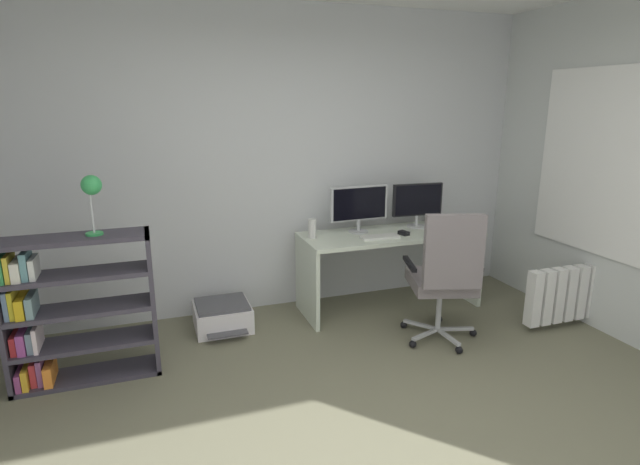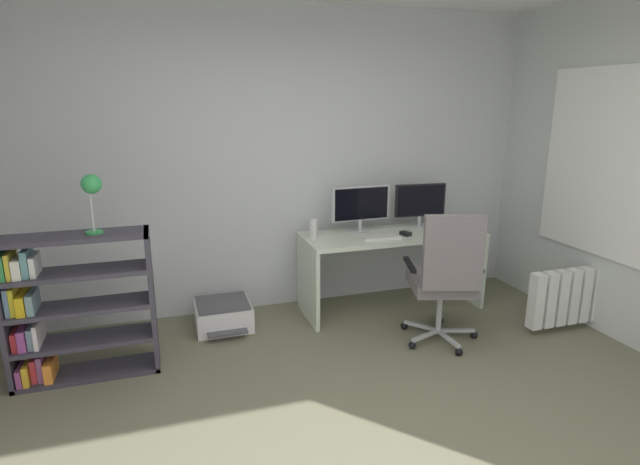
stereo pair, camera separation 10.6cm
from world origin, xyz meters
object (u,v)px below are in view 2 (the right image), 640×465
Objects in this scene: keyboard at (381,237)px; computer_mouse at (406,234)px; monitor_main at (361,205)px; office_chair at (445,274)px; bookshelf at (67,310)px; desk_lamp at (92,188)px; printer at (223,315)px; radiator at (583,295)px; desktop_speaker at (313,228)px; monitor_secondary at (420,202)px; desk at (392,252)px.

computer_mouse is at bearing 8.35° from keyboard.
monitor_main is 0.50× the size of office_chair.
desk_lamp reaches higher than bookshelf.
monitor_main is 5.54× the size of computer_mouse.
printer is (-1.61, 0.86, -0.48)m from office_chair.
radiator is at bearing -3.37° from office_chair.
monitor_main is 1.39× the size of desk_lamp.
office_chair reaches higher than bookshelf.
office_chair is (0.79, -0.88, -0.22)m from desktop_speaker.
bookshelf is at bearing -166.86° from monitor_main.
keyboard is 0.31× the size of office_chair.
desktop_speaker is 1.07m from printer.
desktop_speaker reaches higher than keyboard.
desktop_speaker is at bearing -177.44° from monitor_secondary.
desktop_speaker is at bearing 14.84° from bookshelf.
desk_lamp reaches higher than office_chair.
computer_mouse is (0.07, -0.11, 0.20)m from desk.
bookshelf is at bearing -169.44° from monitor_secondary.
desk is at bearing -160.89° from monitor_secondary.
desktop_speaker reaches higher than desk.
monitor_main is at bearing 132.43° from computer_mouse.
desk is 4.14× the size of desk_lamp.
computer_mouse is 0.09× the size of office_chair.
desktop_speaker is 0.43× the size of desk_lamp.
bookshelf reaches higher than desk.
desktop_speaker is at bearing -174.13° from monitor_main.
desk is 9.68× the size of desktop_speaker.
bookshelf is at bearing -165.16° from desktop_speaker.
office_chair is at bearing -70.30° from monitor_main.
desk is 0.24m from computer_mouse.
bookshelf is (-2.47, -0.31, -0.23)m from keyboard.
desktop_speaker is (-0.81, 0.17, 0.07)m from computer_mouse.
desktop_speaker is 2.01m from bookshelf.
desk_lamp is (0.24, 0.00, 0.83)m from bookshelf.
keyboard is at bearing 153.94° from radiator.
bookshelf is (-1.92, -0.51, -0.30)m from desktop_speaker.
bookshelf is 1.26m from printer.
radiator is at bearing -33.09° from desk.
office_chair is at bearing 176.63° from radiator.
computer_mouse reaches higher than desk.
monitor_main is 0.53× the size of radiator.
desk is at bearing 9.45° from bookshelf.
computer_mouse is 0.10× the size of bookshelf.
monitor_main is 0.47m from computer_mouse.
computer_mouse reaches higher than printer.
desk_lamp is (-2.23, -0.31, 0.60)m from keyboard.
bookshelf reaches higher than printer.
computer_mouse is at bearing 148.81° from radiator.
desktop_speaker is 1.83m from desk_lamp.
desktop_speaker is at bearing 1.60° from printer.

